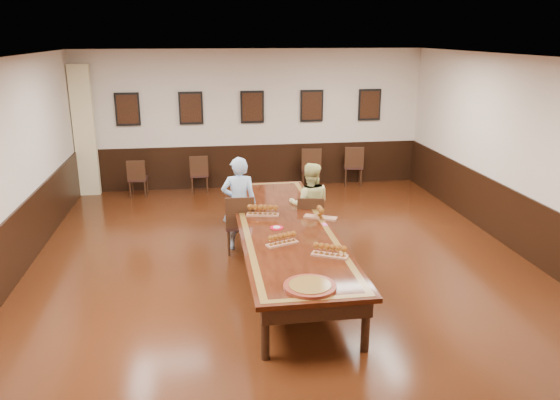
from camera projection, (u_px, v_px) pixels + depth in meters
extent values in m
cube|color=black|center=(285.00, 272.00, 8.45)|extent=(8.00, 10.00, 0.02)
cube|color=white|center=(285.00, 57.00, 7.51)|extent=(8.00, 10.00, 0.02)
cube|color=beige|center=(252.00, 119.00, 12.72)|extent=(8.00, 0.02, 3.20)
cube|color=beige|center=(414.00, 372.00, 3.24)|extent=(8.00, 0.02, 3.20)
cube|color=beige|center=(538.00, 162.00, 8.53)|extent=(0.02, 10.00, 3.20)
imported|color=#548CD2|center=(239.00, 204.00, 9.10)|extent=(0.60, 0.41, 1.60)
imported|color=#DADA88|center=(310.00, 205.00, 9.28)|extent=(0.80, 0.67, 1.46)
cube|color=#EC4EA8|center=(325.00, 225.00, 8.25)|extent=(0.08, 0.13, 0.01)
cube|color=beige|center=(84.00, 131.00, 12.07)|extent=(0.45, 0.18, 2.90)
cube|color=black|center=(253.00, 166.00, 13.01)|extent=(7.98, 0.04, 1.00)
cube|color=black|center=(9.00, 256.00, 7.75)|extent=(0.04, 9.98, 1.00)
cube|color=black|center=(527.00, 228.00, 8.85)|extent=(0.04, 9.98, 1.00)
cube|color=black|center=(285.00, 227.00, 8.24)|extent=(1.40, 5.00, 0.06)
cube|color=olive|center=(285.00, 225.00, 8.23)|extent=(1.28, 4.88, 0.00)
cube|color=black|center=(285.00, 225.00, 8.23)|extent=(1.10, 4.70, 0.00)
cube|color=black|center=(285.00, 237.00, 8.28)|extent=(1.25, 4.85, 0.18)
cylinder|color=black|center=(265.00, 332.00, 6.07)|extent=(0.10, 0.10, 0.69)
cylinder|color=black|center=(366.00, 324.00, 6.23)|extent=(0.10, 0.10, 0.69)
cylinder|color=black|center=(236.00, 206.00, 10.46)|extent=(0.10, 0.10, 0.69)
cylinder|color=black|center=(296.00, 204.00, 10.62)|extent=(0.10, 0.10, 0.69)
cube|color=black|center=(128.00, 109.00, 12.18)|extent=(0.54, 0.03, 0.74)
cube|color=black|center=(127.00, 109.00, 12.16)|extent=(0.46, 0.01, 0.64)
cube|color=black|center=(191.00, 108.00, 12.37)|extent=(0.54, 0.03, 0.74)
cube|color=black|center=(191.00, 108.00, 12.36)|extent=(0.46, 0.01, 0.64)
cube|color=black|center=(252.00, 107.00, 12.57)|extent=(0.54, 0.03, 0.74)
cube|color=black|center=(252.00, 107.00, 12.55)|extent=(0.46, 0.01, 0.64)
cube|color=black|center=(312.00, 106.00, 12.76)|extent=(0.54, 0.03, 0.74)
cube|color=black|center=(312.00, 106.00, 12.74)|extent=(0.46, 0.01, 0.64)
cube|color=black|center=(370.00, 105.00, 12.95)|extent=(0.54, 0.03, 0.74)
cube|color=black|center=(370.00, 105.00, 12.94)|extent=(0.46, 0.01, 0.64)
cube|color=#955B3E|center=(263.00, 215.00, 8.66)|extent=(0.53, 0.26, 0.03)
cube|color=#955B3E|center=(320.00, 218.00, 8.53)|extent=(0.53, 0.37, 0.03)
cube|color=#955B3E|center=(282.00, 244.00, 7.47)|extent=(0.48, 0.30, 0.03)
cube|color=#955B3E|center=(330.00, 256.00, 7.07)|extent=(0.49, 0.35, 0.03)
cylinder|color=red|center=(277.00, 228.00, 8.10)|extent=(0.20, 0.20, 0.02)
cylinder|color=silver|center=(277.00, 227.00, 8.09)|extent=(0.11, 0.11, 0.01)
cylinder|color=#5C1B12|center=(310.00, 287.00, 6.20)|extent=(0.71, 0.71, 0.04)
cylinder|color=olive|center=(310.00, 285.00, 6.19)|extent=(0.57, 0.57, 0.01)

